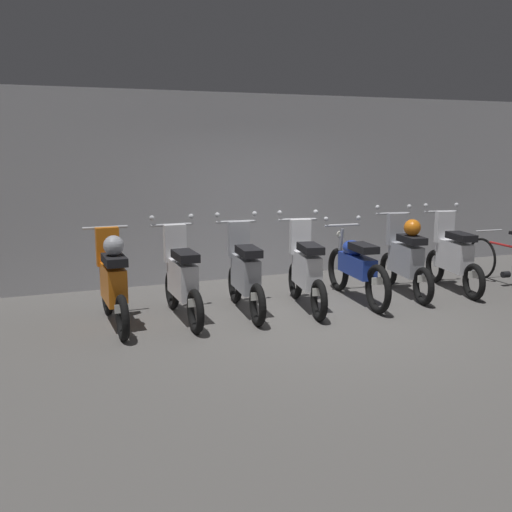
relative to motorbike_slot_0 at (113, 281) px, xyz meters
The scene contains 10 objects.
ground_plane 2.68m from the motorbike_slot_0, 15.67° to the right, with size 80.00×80.00×0.00m, color #565451.
back_wall 3.42m from the motorbike_slot_0, 39.91° to the left, with size 16.00×0.30×3.00m, color #ADADB2.
motorbike_slot_0 is the anchor object (origin of this frame).
motorbike_slot_1 0.84m from the motorbike_slot_0, ahead, with size 0.59×1.68×1.29m.
motorbike_slot_2 1.69m from the motorbike_slot_0, ahead, with size 0.59×1.68×1.29m.
motorbike_slot_3 2.54m from the motorbike_slot_0, ahead, with size 0.58×1.67×1.29m.
motorbike_slot_4 3.37m from the motorbike_slot_0, ahead, with size 0.59×1.95×1.15m.
motorbike_slot_5 4.22m from the motorbike_slot_0, ahead, with size 0.58×1.67×1.29m.
motorbike_slot_6 5.06m from the motorbike_slot_0, ahead, with size 0.58×1.67×1.29m.
bicycle 6.02m from the motorbike_slot_0, ahead, with size 0.50×1.73×0.89m.
Camera 1 is at (-3.46, -6.39, 2.17)m, focal length 41.46 mm.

